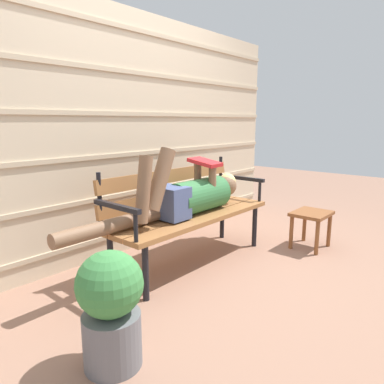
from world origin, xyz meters
TOP-DOWN VIEW (x-y plane):
  - ground_plane at (0.00, 0.00)m, footprint 12.00×12.00m
  - house_siding at (0.00, 0.82)m, footprint 4.10×0.08m
  - park_bench at (-0.00, 0.22)m, footprint 1.56×0.50m
  - reclining_person at (-0.06, 0.15)m, footprint 1.76×0.27m
  - footstool at (1.00, -0.46)m, footprint 0.37×0.30m
  - potted_plant at (-1.22, -0.40)m, footprint 0.32×0.32m

SIDE VIEW (x-z plane):
  - ground_plane at x=0.00m, z-range 0.00..0.00m
  - footstool at x=1.00m, z-range 0.10..0.45m
  - potted_plant at x=-1.22m, z-range 0.02..0.60m
  - park_bench at x=0.00m, z-range 0.05..0.88m
  - reclining_person at x=-0.06m, z-range 0.30..0.87m
  - house_siding at x=0.00m, z-range 0.00..2.11m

